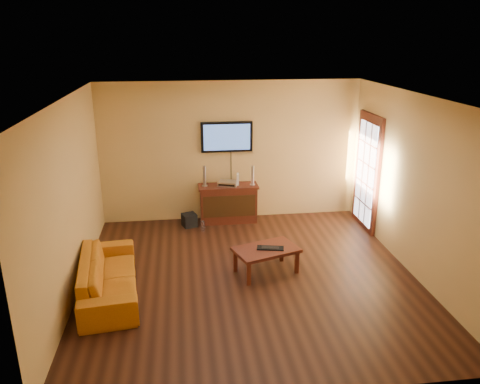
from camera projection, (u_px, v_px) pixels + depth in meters
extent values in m
plane|color=black|center=(249.00, 277.00, 7.12)|extent=(5.00, 5.00, 0.00)
plane|color=tan|center=(231.00, 152.00, 9.03)|extent=(5.00, 0.00, 5.00)
plane|color=tan|center=(69.00, 201.00, 6.38)|extent=(0.00, 5.00, 5.00)
plane|color=tan|center=(415.00, 186.00, 6.99)|extent=(0.00, 5.00, 5.00)
plane|color=white|center=(251.00, 98.00, 6.25)|extent=(5.00, 5.00, 0.00)
cube|color=#41170E|center=(367.00, 174.00, 8.68)|extent=(0.06, 1.02, 2.22)
cube|color=white|center=(365.00, 174.00, 8.67)|extent=(0.01, 0.79, 1.89)
cube|color=#41170E|center=(228.00, 204.00, 9.14)|extent=(1.09, 0.41, 0.70)
cube|color=black|center=(229.00, 206.00, 8.93)|extent=(1.00, 0.02, 0.42)
cube|color=#41170E|center=(228.00, 186.00, 9.02)|extent=(1.15, 0.44, 0.04)
cube|color=black|center=(227.00, 137.00, 8.88)|extent=(0.98, 0.07, 0.58)
cube|color=#385793|center=(227.00, 137.00, 8.85)|extent=(0.88, 0.01, 0.49)
cube|color=#41170E|center=(266.00, 250.00, 7.14)|extent=(1.09, 0.85, 0.05)
cube|color=#41170E|center=(249.00, 274.00, 6.84)|extent=(0.06, 0.06, 0.36)
cube|color=#41170E|center=(297.00, 262.00, 7.19)|extent=(0.06, 0.06, 0.36)
cube|color=#41170E|center=(235.00, 261.00, 7.23)|extent=(0.06, 0.06, 0.36)
cube|color=#41170E|center=(282.00, 251.00, 7.58)|extent=(0.06, 0.06, 0.36)
imported|color=#BD6C15|center=(108.00, 270.00, 6.55)|extent=(0.78, 1.96, 0.75)
cylinder|color=silver|center=(205.00, 186.00, 8.96)|extent=(0.11, 0.11, 0.02)
cylinder|color=silver|center=(205.00, 176.00, 8.89)|extent=(0.06, 0.06, 0.38)
cylinder|color=silver|center=(253.00, 184.00, 9.03)|extent=(0.10, 0.10, 0.02)
cylinder|color=silver|center=(253.00, 175.00, 8.97)|extent=(0.06, 0.06, 0.36)
cube|color=silver|center=(228.00, 183.00, 8.99)|extent=(0.43, 0.37, 0.08)
cube|color=white|center=(238.00, 179.00, 9.02)|extent=(0.07, 0.16, 0.22)
cube|color=black|center=(189.00, 220.00, 8.96)|extent=(0.32, 0.32, 0.25)
cylinder|color=white|center=(203.00, 226.00, 8.76)|extent=(0.07, 0.07, 0.19)
sphere|color=white|center=(203.00, 221.00, 8.72)|extent=(0.04, 0.04, 0.04)
cube|color=black|center=(270.00, 248.00, 7.13)|extent=(0.43, 0.24, 0.02)
cube|color=black|center=(270.00, 247.00, 7.12)|extent=(0.28, 0.16, 0.01)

